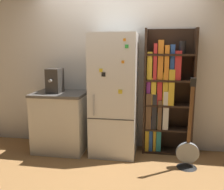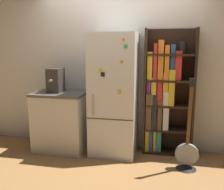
{
  "view_description": "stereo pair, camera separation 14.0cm",
  "coord_description": "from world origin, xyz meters",
  "views": [
    {
      "loc": [
        0.61,
        -3.5,
        1.61
      ],
      "look_at": [
        -0.03,
        0.15,
        0.91
      ],
      "focal_mm": 40.0,
      "sensor_mm": 36.0,
      "label": 1
    },
    {
      "loc": [
        0.75,
        -3.47,
        1.61
      ],
      "look_at": [
        -0.03,
        0.15,
        0.91
      ],
      "focal_mm": 40.0,
      "sensor_mm": 36.0,
      "label": 2
    }
  ],
  "objects": [
    {
      "name": "ground_plane",
      "position": [
        0.0,
        0.0,
        0.0
      ],
      "size": [
        16.0,
        16.0,
        0.0
      ],
      "primitive_type": "plane",
      "color": "#A87542"
    },
    {
      "name": "bookshelf",
      "position": [
        0.73,
        0.33,
        0.92
      ],
      "size": [
        0.74,
        0.29,
        1.89
      ],
      "color": "black",
      "rests_on": "ground_plane"
    },
    {
      "name": "kitchen_counter",
      "position": [
        -0.85,
        0.13,
        0.47
      ],
      "size": [
        0.81,
        0.67,
        0.93
      ],
      "color": "silver",
      "rests_on": "ground_plane"
    },
    {
      "name": "espresso_machine",
      "position": [
        -0.92,
        0.1,
        1.12
      ],
      "size": [
        0.2,
        0.32,
        0.37
      ],
      "color": "#38332D",
      "rests_on": "kitchen_counter"
    },
    {
      "name": "wall_back",
      "position": [
        0.0,
        0.47,
        1.3
      ],
      "size": [
        8.0,
        0.05,
        2.6
      ],
      "color": "white",
      "rests_on": "ground_plane"
    },
    {
      "name": "refrigerator",
      "position": [
        -0.0,
        0.14,
        0.91
      ],
      "size": [
        0.68,
        0.64,
        1.83
      ],
      "color": "white",
      "rests_on": "ground_plane"
    },
    {
      "name": "guitar",
      "position": [
        1.07,
        -0.2,
        0.18
      ],
      "size": [
        0.31,
        0.29,
        1.25
      ],
      "color": "black",
      "rests_on": "ground_plane"
    }
  ]
}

